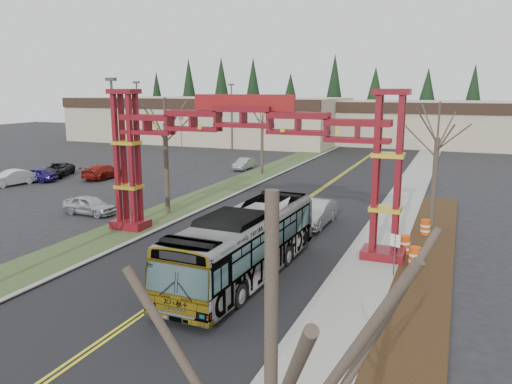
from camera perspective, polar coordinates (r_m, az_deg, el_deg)
The scene contains 30 objects.
road at distance 35.76m, azimuth 3.13°, elevation -2.72°, with size 12.00×110.00×0.02m, color black.
lane_line_left at distance 35.79m, azimuth 2.94°, elevation -2.68°, with size 0.12×100.00×0.01m, color yellow.
lane_line_right at distance 35.72m, azimuth 3.31°, elevation -2.71°, with size 0.12×100.00×0.01m, color yellow.
curb_right at distance 34.30m, azimuth 12.89°, elevation -3.51°, with size 0.30×110.00×0.15m, color gray.
sidewalk_right at distance 34.11m, azimuth 15.30°, elevation -3.71°, with size 2.60×110.00×0.14m, color gray.
landscape_strip at distance 19.84m, azimuth 17.34°, elevation -15.24°, with size 2.60×50.00×0.12m, color black.
grass_median at distance 39.03m, azimuth -8.04°, elevation -1.55°, with size 4.00×110.00×0.08m, color #344723.
curb_left at distance 38.14m, azimuth -5.64°, elevation -1.75°, with size 0.30×110.00×0.15m, color gray.
gateway_arch at distance 28.27m, azimuth -1.44°, elevation 5.79°, with size 18.20×1.60×8.90m.
retail_building_west at distance 89.92m, azimuth -5.17°, elevation 8.32°, with size 46.00×22.30×7.50m.
retail_building_east at distance 87.88m, azimuth 21.56°, elevation 7.33°, with size 38.00×20.30×7.00m.
conifer_treeline at distance 100.39m, azimuth 16.18°, elevation 9.81°, with size 116.10×5.60×13.00m.
transit_bus at distance 23.78m, azimuth -1.30°, elevation -5.94°, with size 2.82×12.03×3.35m, color #AEB1B7.
silver_sedan at distance 33.24m, azimuth 6.73°, elevation -2.43°, with size 1.76×5.05×1.66m, color #A5A8AD.
parked_car_near_a at distance 37.90m, azimuth -18.47°, elevation -1.43°, with size 1.63×4.05×1.38m, color #B3B6BB.
parked_car_near_b at distance 52.18m, azimuth -26.17°, elevation 1.46°, with size 1.54×4.41×1.45m, color silver.
parked_car_near_c at distance 55.82m, azimuth -21.84°, elevation 2.38°, with size 2.32×5.04×1.40m, color black.
parked_car_mid_a at distance 52.87m, azimuth -16.99°, elevation 2.28°, with size 2.09×5.13×1.49m, color maroon.
parked_car_mid_b at distance 53.24m, azimuth -23.88°, elevation 1.81°, with size 1.66×4.12×1.40m, color navy.
parked_car_far_a at distance 56.40m, azimuth -1.39°, elevation 3.23°, with size 1.34×3.84×1.27m, color #919398.
bare_tree_median_mid at distance 35.97m, azimuth -10.35°, elevation 6.85°, with size 3.49×3.49×8.32m.
bare_tree_median_far at distance 52.63m, azimuth 0.70°, elevation 7.98°, with size 3.19×3.19×7.66m.
bare_tree_right_far at distance 33.32m, azimuth 20.03°, elevation 5.77°, with size 3.39×3.39×8.13m.
light_pole_near at distance 43.29m, azimuth -15.95°, elevation 6.97°, with size 0.85×0.43×9.82m.
light_pole_mid at distance 69.65m, azimuth -13.37°, elevation 8.76°, with size 0.86×0.43×9.95m.
light_pole_far at distance 75.77m, azimuth -2.81°, elevation 9.16°, with size 0.84×0.42×9.74m.
street_sign at distance 24.55m, azimuth 15.60°, elevation -6.08°, with size 0.48×0.21×2.18m.
barrel_south at distance 26.56m, azimuth 17.69°, elevation -7.16°, with size 0.60×0.60×1.11m.
barrel_mid at distance 28.41m, azimuth 16.61°, elevation -5.87°, with size 0.59×0.59×1.10m.
barrel_north at distance 32.37m, azimuth 18.79°, elevation -3.92°, with size 0.57×0.57×1.05m.
Camera 1 is at (11.31, -7.75, 8.85)m, focal length 35.00 mm.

